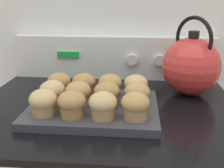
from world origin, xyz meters
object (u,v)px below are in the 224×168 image
muffin_r2_c3 (136,86)px  tea_kettle (191,65)px  muffin_pan (94,109)px  muffin_r0_c0 (43,102)px  muffin_r2_c2 (110,85)px  muffin_r1_c1 (78,93)px  muffin_r1_c2 (107,94)px  muffin_r1_c0 (52,92)px  muffin_r2_c0 (59,84)px  muffin_r0_c3 (135,105)px  muffin_r1_c3 (137,94)px  muffin_r0_c2 (103,105)px  muffin_r2_c1 (84,84)px  muffin_r0_c1 (72,104)px

muffin_r2_c3 → tea_kettle: size_ratio=0.28×
muffin_pan → muffin_r2_c3: (0.12, 0.08, 0.05)m
muffin_r0_c0 → muffin_r2_c3: (0.24, 0.16, 0.00)m
muffin_r2_c2 → muffin_r2_c3: same height
muffin_r1_c1 → muffin_r1_c2: same height
muffin_r2_c3 → tea_kettle: (0.18, 0.10, 0.04)m
muffin_r0_c0 → muffin_r1_c2: size_ratio=1.00×
muffin_r1_c0 → muffin_r2_c0: size_ratio=1.00×
muffin_r0_c3 → muffin_r2_c0: bearing=146.9°
muffin_r1_c3 → muffin_r0_c2: bearing=-134.9°
muffin_pan → muffin_r2_c3: bearing=34.0°
muffin_r0_c2 → muffin_r0_c3: bearing=3.4°
muffin_r1_c1 → muffin_r2_c2: size_ratio=1.00×
muffin_r1_c0 → muffin_r1_c2: same height
muffin_r1_c3 → muffin_r2_c1: 0.18m
muffin_pan → muffin_r0_c2: (0.04, -0.08, 0.05)m
muffin_r0_c1 → tea_kettle: tea_kettle is taller
muffin_r2_c0 → muffin_r2_c3: 0.24m
muffin_r1_c1 → muffin_r1_c2: size_ratio=1.00×
muffin_r0_c3 → muffin_r1_c0: 0.25m
muffin_r0_c3 → muffin_r2_c2: size_ratio=1.00×
muffin_r0_c3 → muffin_r2_c3: bearing=90.2°
muffin_r2_c1 → muffin_r2_c0: bearing=-177.6°
muffin_r0_c2 → muffin_r2_c2: 0.16m
muffin_r2_c3 → muffin_pan: bearing=-146.0°
muffin_r0_c3 → muffin_r2_c1: 0.22m
muffin_r2_c2 → muffin_r0_c3: bearing=-63.1°
muffin_r0_c0 → muffin_r1_c3: same height
muffin_r0_c1 → muffin_r1_c3: bearing=26.8°
muffin_r0_c0 → muffin_r2_c0: (-0.00, 0.15, 0.00)m
muffin_pan → muffin_r2_c0: bearing=147.2°
muffin_r2_c2 → muffin_r2_c3: (0.08, 0.00, 0.00)m
muffin_r1_c1 → muffin_r1_c3: same height
tea_kettle → muffin_r1_c3: bearing=-133.7°
muffin_r0_c1 → muffin_r1_c0: 0.11m
muffin_r1_c1 → muffin_r2_c3: same height
muffin_r0_c0 → muffin_r2_c1: (0.08, 0.16, 0.00)m
muffin_r1_c3 → muffin_r2_c1: same height
muffin_r0_c2 → muffin_r1_c1: same height
muffin_r0_c0 → muffin_r2_c3: same height
muffin_pan → muffin_r1_c3: muffin_r1_c3 is taller
muffin_r2_c0 → muffin_r2_c1: (0.08, 0.00, 0.00)m
muffin_r0_c3 → muffin_r1_c0: bearing=161.9°
muffin_r1_c2 → muffin_r2_c3: 0.11m
muffin_pan → muffin_r2_c0: (-0.12, 0.08, 0.05)m
muffin_r0_c0 → tea_kettle: tea_kettle is taller
muffin_pan → muffin_r2_c2: (0.04, 0.08, 0.05)m
muffin_r1_c2 → tea_kettle: tea_kettle is taller
muffin_r0_c2 → muffin_r1_c2: same height
muffin_r1_c0 → muffin_r2_c1: 0.11m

